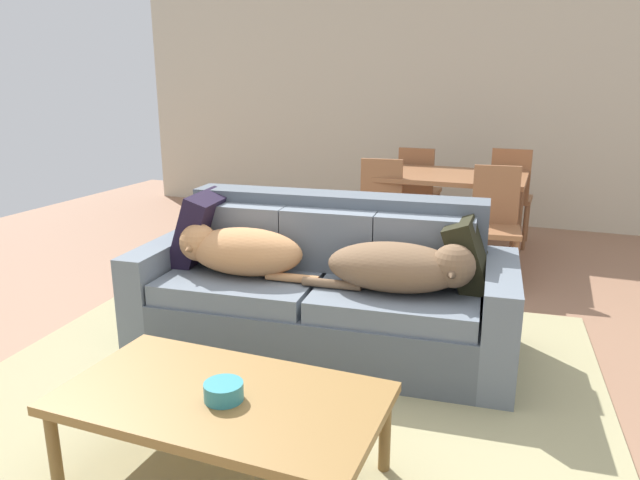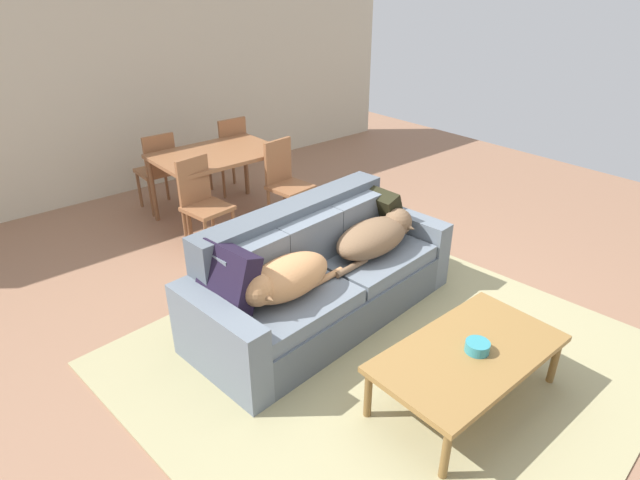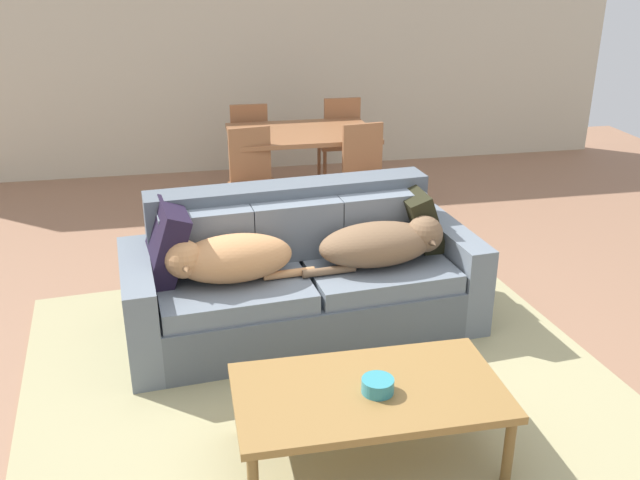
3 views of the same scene
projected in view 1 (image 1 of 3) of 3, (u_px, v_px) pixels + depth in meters
The scene contains 15 objects.
ground_plane at pixel (337, 371), 3.32m from camera, with size 10.00×10.00×0.00m, color #956A4F.
back_partition at pixel (459, 101), 6.55m from camera, with size 8.00×0.12×2.70m, color beige.
area_rug at pixel (272, 402), 3.00m from camera, with size 3.32×3.20×0.01m, color tan.
couch at pixel (324, 291), 3.59m from camera, with size 2.31×1.11×0.90m.
dog_on_left_cushion at pixel (239, 250), 3.52m from camera, with size 0.90×0.44×0.30m.
dog_on_right_cushion at pixel (403, 267), 3.22m from camera, with size 0.94×0.46×0.29m.
throw_pillow_by_left_arm at pixel (201, 229), 3.77m from camera, with size 0.15×0.46×0.46m, color black.
throw_pillow_by_right_arm at pixel (469, 254), 3.33m from camera, with size 0.15×0.40×0.40m, color black.
coffee_table at pixel (222, 402), 2.33m from camera, with size 1.28×0.70×0.40m.
bowl_on_coffee_table at pixel (224, 391), 2.27m from camera, with size 0.15×0.15×0.07m, color teal.
dining_table at pixel (450, 182), 5.30m from camera, with size 1.31×0.91×0.77m.
dining_chair_near_left at pixel (379, 209), 5.05m from camera, with size 0.45×0.45×0.93m.
dining_chair_near_right at pixel (494, 220), 4.63m from camera, with size 0.44×0.44×0.94m.
dining_chair_far_left at pixel (418, 187), 6.05m from camera, with size 0.41×0.41×0.92m.
dining_chair_far_right at pixel (510, 193), 5.67m from camera, with size 0.41×0.41×0.96m.
Camera 1 is at (1.01, -2.83, 1.60)m, focal length 33.05 mm.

